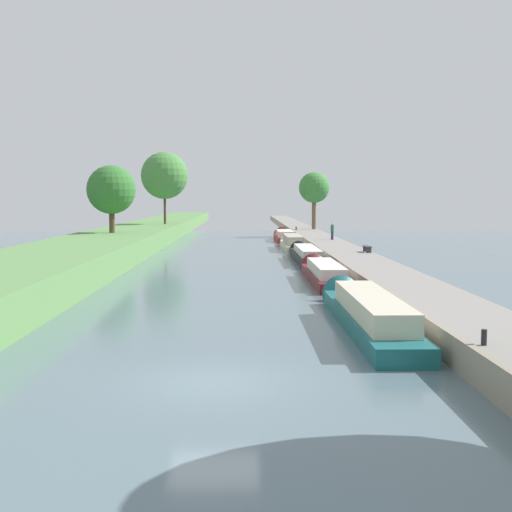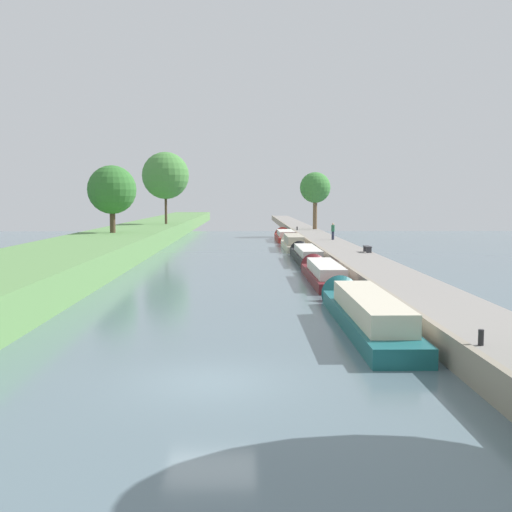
{
  "view_description": "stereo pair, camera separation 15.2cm",
  "coord_description": "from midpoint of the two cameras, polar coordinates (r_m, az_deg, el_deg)",
  "views": [
    {
      "loc": [
        0.82,
        -17.19,
        5.08
      ],
      "look_at": [
        1.7,
        27.38,
        1.0
      ],
      "focal_mm": 44.69,
      "sensor_mm": 36.0,
      "label": 1
    },
    {
      "loc": [
        0.97,
        -17.19,
        5.08
      ],
      "look_at": [
        1.7,
        27.38,
        1.0
      ],
      "focal_mm": 44.69,
      "sensor_mm": 36.0,
      "label": 2
    }
  ],
  "objects": [
    {
      "name": "ground_plane",
      "position": [
        17.95,
        -3.83,
        -11.23
      ],
      "size": [
        160.0,
        160.0,
        0.0
      ],
      "primitive_type": "plane",
      "color": "slate"
    },
    {
      "name": "stone_quay",
      "position": [
        18.85,
        18.66,
        -9.1
      ],
      "size": [
        0.25,
        260.0,
        1.01
      ],
      "color": "gray",
      "rests_on": "ground_plane"
    },
    {
      "name": "narrowboat_teal",
      "position": [
        25.76,
        9.8,
        -4.92
      ],
      "size": [
        1.94,
        13.1,
        2.04
      ],
      "color": "#195B60",
      "rests_on": "ground_plane"
    },
    {
      "name": "narrowboat_maroon",
      "position": [
        39.44,
        6.12,
        -1.49
      ],
      "size": [
        1.86,
        11.58,
        1.81
      ],
      "color": "maroon",
      "rests_on": "ground_plane"
    },
    {
      "name": "narrowboat_black",
      "position": [
        51.59,
        4.6,
        0.12
      ],
      "size": [
        1.83,
        13.13,
        1.75
      ],
      "color": "black",
      "rests_on": "ground_plane"
    },
    {
      "name": "narrowboat_cream",
      "position": [
        63.86,
        3.36,
        1.17
      ],
      "size": [
        1.86,
        11.3,
        2.02
      ],
      "color": "beige",
      "rests_on": "ground_plane"
    },
    {
      "name": "narrowboat_red",
      "position": [
        76.88,
        2.66,
        1.8
      ],
      "size": [
        2.2,
        10.99,
        2.09
      ],
      "color": "maroon",
      "rests_on": "ground_plane"
    },
    {
      "name": "tree_rightbank_midnear",
      "position": [
        84.34,
        5.37,
        6.08
      ],
      "size": [
        4.03,
        4.03,
        7.48
      ],
      "color": "brown",
      "rests_on": "right_towpath"
    },
    {
      "name": "tree_leftbank_downstream",
      "position": [
        61.64,
        -12.7,
        5.79
      ],
      "size": [
        4.57,
        4.57,
        6.35
      ],
      "color": "#4C3828",
      "rests_on": "left_grassy_bank"
    },
    {
      "name": "tree_leftbank_upstream",
      "position": [
        81.26,
        -8.05,
        7.14
      ],
      "size": [
        5.9,
        5.9,
        9.03
      ],
      "color": "#4C3828",
      "rests_on": "left_grassy_bank"
    },
    {
      "name": "person_walking",
      "position": [
        63.13,
        6.97,
        2.25
      ],
      "size": [
        0.34,
        0.34,
        1.66
      ],
      "color": "#282D42",
      "rests_on": "right_towpath"
    },
    {
      "name": "mooring_bollard_near",
      "position": [
        19.05,
        19.71,
        -6.88
      ],
      "size": [
        0.16,
        0.16,
        0.45
      ],
      "color": "black",
      "rests_on": "right_towpath"
    },
    {
      "name": "mooring_bollard_far",
      "position": [
        81.55,
        3.75,
        2.49
      ],
      "size": [
        0.16,
        0.16,
        0.45
      ],
      "color": "black",
      "rests_on": "right_towpath"
    },
    {
      "name": "park_bench",
      "position": [
        49.07,
        10.03,
        0.74
      ],
      "size": [
        0.44,
        1.5,
        0.47
      ],
      "color": "#333338",
      "rests_on": "right_towpath"
    }
  ]
}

